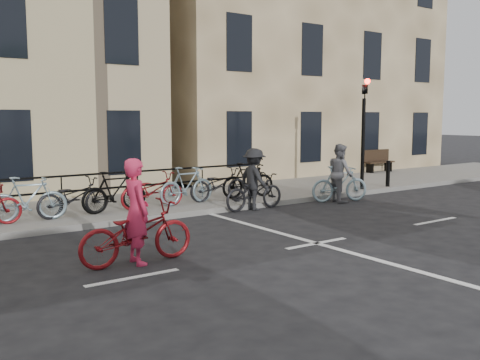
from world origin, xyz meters
TOP-DOWN VIEW (x-y plane):
  - ground at (0.00, 0.00)m, footprint 120.00×120.00m
  - sidewalk at (-4.00, 6.00)m, footprint 46.00×4.00m
  - building_east at (9.00, 13.00)m, footprint 14.00×10.00m
  - traffic_light at (6.20, 4.34)m, footprint 0.18×0.30m
  - bollard_east at (5.00, 4.25)m, footprint 0.14×0.14m
  - bollard_west at (7.40, 4.25)m, footprint 0.14×0.14m
  - bench at (11.00, 7.73)m, footprint 1.60×0.41m
  - parked_bikes at (-2.82, 5.04)m, footprint 11.45×1.23m
  - cyclist_pink at (-3.59, 0.74)m, footprint 2.09×0.76m
  - cyclist_grey at (4.27, 3.50)m, footprint 1.88×1.07m
  - cyclist_dark at (1.34, 3.90)m, footprint 1.93×1.12m

SIDE VIEW (x-z plane):
  - ground at x=0.00m, z-range 0.00..0.00m
  - sidewalk at x=-4.00m, z-range 0.00..0.15m
  - bollard_east at x=5.00m, z-range 0.15..1.05m
  - bollard_west at x=7.40m, z-range 0.15..1.05m
  - cyclist_pink at x=-3.59m, z-range -0.28..1.57m
  - parked_bikes at x=-2.82m, z-range 0.12..1.17m
  - cyclist_dark at x=1.34m, z-range -0.18..1.52m
  - bench at x=11.00m, z-range 0.19..1.16m
  - cyclist_grey at x=4.27m, z-range -0.17..1.59m
  - traffic_light at x=6.20m, z-range 0.50..4.40m
  - building_east at x=9.00m, z-range 0.15..12.15m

